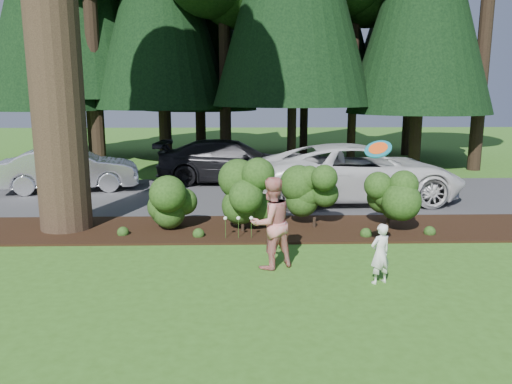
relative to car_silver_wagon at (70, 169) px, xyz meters
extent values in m
plane|color=#36651C|center=(6.15, -8.39, -0.78)|extent=(80.00, 80.00, 0.00)
cube|color=black|center=(6.15, -5.14, -0.76)|extent=(16.00, 2.50, 0.05)
cube|color=#38383A|center=(6.15, -0.89, -0.77)|extent=(22.00, 6.00, 0.03)
sphere|color=#1C3A11|center=(4.15, -5.19, -0.12)|extent=(1.08, 1.08, 1.08)
cylinder|color=black|center=(4.15, -5.19, -0.63)|extent=(0.08, 0.08, 0.30)
sphere|color=#1C3A11|center=(5.95, -5.39, 0.15)|extent=(1.35, 1.35, 1.35)
cylinder|color=black|center=(5.95, -5.39, -0.63)|extent=(0.08, 0.08, 0.30)
sphere|color=#1C3A11|center=(7.75, -5.09, 0.04)|extent=(1.26, 1.26, 1.26)
cylinder|color=black|center=(7.75, -5.09, -0.63)|extent=(0.08, 0.08, 0.30)
sphere|color=#1C3A11|center=(9.55, -5.29, -0.07)|extent=(1.17, 1.17, 1.17)
cylinder|color=black|center=(9.55, -5.29, -0.63)|extent=(0.08, 0.08, 0.30)
cylinder|color=#1C3A11|center=(5.55, -5.99, -0.53)|extent=(0.01, 0.01, 0.50)
sphere|color=white|center=(5.55, -5.99, -0.26)|extent=(0.09, 0.09, 0.09)
cylinder|color=#1C3A11|center=(5.85, -5.99, -0.53)|extent=(0.01, 0.01, 0.50)
sphere|color=white|center=(5.85, -5.99, -0.26)|extent=(0.09, 0.09, 0.09)
cylinder|color=#1C3A11|center=(6.15, -5.99, -0.53)|extent=(0.01, 0.01, 0.50)
sphere|color=white|center=(6.15, -5.99, -0.26)|extent=(0.09, 0.09, 0.09)
cylinder|color=black|center=(-3.35, 5.61, 4.12)|extent=(0.50, 0.50, 9.80)
cylinder|color=black|center=(-0.85, 6.11, 3.77)|extent=(0.50, 0.50, 9.10)
cylinder|color=black|center=(2.15, 6.61, 4.47)|extent=(0.50, 0.50, 10.50)
cylinder|color=black|center=(5.15, 5.11, 3.59)|extent=(0.50, 0.50, 8.75)
cylinder|color=black|center=(8.15, 6.11, 4.82)|extent=(0.50, 0.50, 11.20)
cylinder|color=black|center=(11.15, 7.11, 3.94)|extent=(0.50, 0.50, 9.45)
cylinder|color=black|center=(13.65, 5.61, 4.64)|extent=(0.50, 0.50, 10.85)
cylinder|color=black|center=(16.15, 7.61, 4.12)|extent=(0.50, 0.50, 9.80)
cylinder|color=black|center=(-1.85, 10.11, 4.82)|extent=(0.50, 0.50, 11.20)
cylinder|color=black|center=(3.65, 9.61, 4.47)|extent=(0.50, 0.50, 10.50)
cylinder|color=black|center=(9.65, 10.61, 5.17)|extent=(0.50, 0.50, 11.90)
cylinder|color=black|center=(14.65, 10.11, 4.29)|extent=(0.50, 0.50, 10.15)
cone|color=black|center=(14.65, 10.11, 7.19)|extent=(6.38, 6.38, 10.88)
imported|color=silver|center=(0.00, 0.00, 0.00)|extent=(4.79, 2.48, 1.50)
imported|color=silver|center=(9.58, -1.86, 0.14)|extent=(6.48, 3.17, 1.77)
imported|color=black|center=(5.51, 1.41, 0.05)|extent=(5.64, 2.60, 1.60)
imported|color=white|center=(8.41, -8.74, -0.23)|extent=(0.48, 0.40, 1.11)
imported|color=red|center=(6.51, -7.86, 0.12)|extent=(1.10, 1.02, 1.80)
cylinder|color=#176C80|center=(8.34, -8.51, 1.62)|extent=(0.53, 0.44, 0.39)
cylinder|color=#F85214|center=(8.34, -8.51, 1.63)|extent=(0.37, 0.31, 0.27)
camera|label=1|loc=(5.97, -17.17, 2.60)|focal=35.00mm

